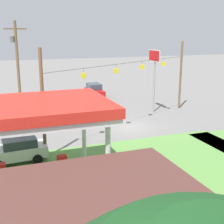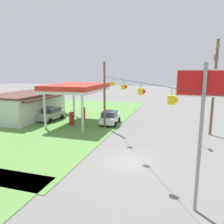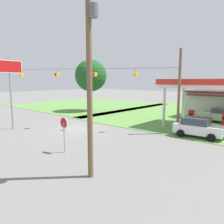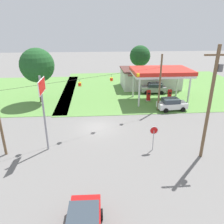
{
  "view_description": "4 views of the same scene",
  "coord_description": "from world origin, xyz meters",
  "views": [
    {
      "loc": [
        11.43,
        26.23,
        8.79
      ],
      "look_at": [
        2.07,
        0.91,
        1.87
      ],
      "focal_mm": 50.0,
      "sensor_mm": 36.0,
      "label": 1
    },
    {
      "loc": [
        -15.45,
        -3.3,
        6.9
      ],
      "look_at": [
        3.35,
        2.46,
        3.09
      ],
      "focal_mm": 35.0,
      "sensor_mm": 36.0,
      "label": 2
    },
    {
      "loc": [
        17.35,
        -14.13,
        4.96
      ],
      "look_at": [
        4.3,
        0.63,
        2.11
      ],
      "focal_mm": 35.0,
      "sensor_mm": 36.0,
      "label": 3
    },
    {
      "loc": [
        -0.22,
        -23.32,
        11.24
      ],
      "look_at": [
        1.86,
        1.71,
        1.26
      ],
      "focal_mm": 35.0,
      "sensor_mm": 36.0,
      "label": 4
    }
  ],
  "objects": [
    {
      "name": "car_at_pumps_rear",
      "position": [
        10.26,
        13.43,
        0.92
      ],
      "size": [
        4.4,
        2.4,
        1.76
      ],
      "rotation": [
        0.0,
        0.0,
        3.05
      ],
      "color": "#9E9EA3",
      "rests_on": "ground"
    },
    {
      "name": "grass_verge_opposite_corner",
      "position": [
        -16.0,
        16.0,
        0.02
      ],
      "size": [
        24.0,
        24.0,
        0.04
      ],
      "primitive_type": "cube",
      "color": "#5B8E42",
      "rests_on": "ground"
    },
    {
      "name": "fuel_pump_far",
      "position": [
        11.7,
        9.19,
        0.86
      ],
      "size": [
        0.71,
        0.56,
        1.79
      ],
      "color": "gray",
      "rests_on": "ground"
    },
    {
      "name": "grass_verge_station_corner",
      "position": [
        11.99,
        17.55,
        0.02
      ],
      "size": [
        36.0,
        28.0,
        0.04
      ],
      "primitive_type": "cube",
      "color": "#5B8E42",
      "rests_on": "ground"
    },
    {
      "name": "utility_pole_main",
      "position": [
        9.43,
        -6.79,
        5.55
      ],
      "size": [
        2.2,
        0.44,
        9.93
      ],
      "color": "brown",
      "rests_on": "ground"
    },
    {
      "name": "fuel_pump_near",
      "position": [
        8.28,
        9.19,
        0.86
      ],
      "size": [
        0.71,
        0.56,
        1.79
      ],
      "color": "gray",
      "rests_on": "ground"
    },
    {
      "name": "ground_plane",
      "position": [
        0.0,
        0.0,
        0.0
      ],
      "size": [
        160.0,
        160.0,
        0.0
      ],
      "primitive_type": "plane",
      "color": "slate"
    },
    {
      "name": "signal_span_gantry",
      "position": [
        0.0,
        -0.01,
        4.29
      ],
      "size": [
        17.56,
        10.24,
        7.83
      ],
      "color": "brown",
      "rests_on": "ground"
    },
    {
      "name": "car_at_pumps_front",
      "position": [
        10.59,
        4.95,
        0.9
      ],
      "size": [
        4.19,
        2.35,
        1.74
      ],
      "rotation": [
        0.0,
        0.0,
        0.08
      ],
      "color": "white",
      "rests_on": "ground"
    },
    {
      "name": "tree_west_verge",
      "position": [
        -8.61,
        10.1,
        5.72
      ],
      "size": [
        5.07,
        5.07,
        8.28
      ],
      "color": "#4C3828",
      "rests_on": "ground"
    },
    {
      "name": "stop_sign_overhead",
      "position": [
        -4.84,
        -4.39,
        5.27
      ],
      "size": [
        0.22,
        2.49,
        7.24
      ],
      "color": "gray",
      "rests_on": "ground"
    },
    {
      "name": "gas_station_canopy",
      "position": [
        9.99,
        9.19,
        4.59
      ],
      "size": [
        8.87,
        6.23,
        5.11
      ],
      "color": "silver",
      "rests_on": "ground"
    },
    {
      "name": "tree_behind_station",
      "position": [
        9.86,
        24.55,
        5.07
      ],
      "size": [
        4.45,
        4.45,
        7.32
      ],
      "color": "#4C3828",
      "rests_on": "ground"
    },
    {
      "name": "gas_station_store",
      "position": [
        10.53,
        17.53,
        1.83
      ],
      "size": [
        11.04,
        7.27,
        3.64
      ],
      "color": "silver",
      "rests_on": "ground"
    },
    {
      "name": "stop_sign_roadside",
      "position": [
        5.22,
        -5.37,
        1.81
      ],
      "size": [
        0.8,
        0.08,
        2.5
      ],
      "rotation": [
        0.0,
        0.0,
        3.14
      ],
      "color": "#99999E",
      "rests_on": "ground"
    }
  ]
}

